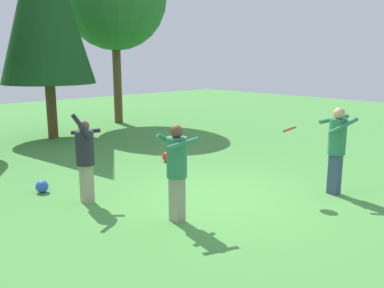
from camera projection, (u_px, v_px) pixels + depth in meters
The scene contains 7 objects.
ground_plane at pixel (219, 197), 8.21m from camera, with size 40.00×40.00×0.00m, color #4C9342.
person_thrower at pixel (85, 154), 7.73m from camera, with size 0.66×0.66×1.74m.
person_catcher at pixel (337, 143), 8.19m from camera, with size 0.76×0.74×1.75m.
person_bystander at pixel (177, 165), 6.81m from camera, with size 0.64×0.59×1.65m.
frisbee at pixel (290, 129), 8.00m from camera, with size 0.28×0.26×0.14m.
ball_blue at pixel (42, 187), 8.44m from camera, with size 0.26×0.26×0.26m, color blue.
ball_red at pixel (167, 156), 10.94m from camera, with size 0.27×0.27×0.27m, color red.
Camera 1 is at (-5.77, -5.31, 2.72)m, focal length 38.71 mm.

